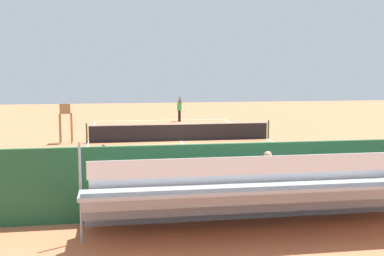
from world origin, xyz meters
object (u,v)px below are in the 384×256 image
Objects in this scene: tennis_player at (179,108)px; line_judge at (101,178)px; tennis_net at (180,132)px; courtside_bench at (351,184)px; tennis_ball_near at (169,127)px; umpire_chair at (66,119)px; equipment_bag at (290,200)px; bleacher_stand at (268,194)px; tennis_racket at (167,121)px.

line_judge is at bearing 76.80° from tennis_player.
tennis_net is at bearing -107.16° from line_judge.
tennis_player is (2.03, -23.09, 0.46)m from courtside_bench.
tennis_net reaches higher than tennis_ball_near.
tennis_net is 4.81× the size of umpire_chair.
tennis_player is (0.03, -23.22, 0.84)m from equipment_bag.
equipment_bag is (-7.55, 13.57, -1.13)m from umpire_chair.
umpire_chair is 32.42× the size of tennis_ball_near.
tennis_net is at bearing 82.35° from tennis_player.
tennis_net is 13.47m from equipment_bag.
umpire_chair is at bearing -81.07° from line_judge.
equipment_bag is 0.47× the size of line_judge.
line_judge is at bearing 98.93° from umpire_chair.
equipment_bag is at bearing 93.53° from tennis_ball_near.
equipment_bag is 23.24m from tennis_player.
tennis_ball_near is at bearing 70.47° from tennis_player.
equipment_bag is (-1.35, 13.40, -0.32)m from tennis_net.
tennis_net is at bearing -89.88° from bleacher_stand.
courtside_bench is 3.10× the size of tennis_racket.
equipment_bag is 13.64× the size of tennis_ball_near.
tennis_net is 5.35× the size of tennis_player.
umpire_chair is 12.24m from tennis_player.
tennis_player is at bearing -89.91° from equipment_bag.
umpire_chair is at bearing -60.90° from equipment_bag.
tennis_net is at bearing 88.86° from tennis_ball_near.
umpire_chair is 2.38× the size of equipment_bag.
courtside_bench is 7.46m from line_judge.
umpire_chair is at bearing 52.07° from tennis_player.
tennis_ball_near is 0.03× the size of line_judge.
courtside_bench is at bearing -148.07° from bleacher_stand.
courtside_bench is 27.27× the size of tennis_ball_near.
equipment_bag is (2.00, 0.13, -0.38)m from courtside_bench.
tennis_ball_near is at bearing -135.16° from umpire_chair.
bleacher_stand is (-0.03, 15.34, 0.41)m from tennis_net.
tennis_racket is (0.88, -0.74, -1.00)m from tennis_player.
tennis_racket is (-6.64, -10.39, -1.30)m from umpire_chair.
equipment_bag is 1.55× the size of tennis_racket.
umpire_chair is 1.19× the size of courtside_bench.
line_judge is (4.22, 19.71, 0.98)m from tennis_ball_near.
equipment_bag is at bearing 92.18° from tennis_racket.
tennis_player is 1.52m from tennis_racket.
equipment_bag reaches higher than tennis_ball_near.
equipment_bag reaches higher than tennis_racket.
courtside_bench is at bearing 99.27° from tennis_ball_near.
tennis_ball_near is (-0.13, -6.46, -0.47)m from tennis_net.
line_judge is at bearing -26.90° from bleacher_stand.
tennis_ball_near is at bearing -91.14° from tennis_net.
courtside_bench is (-9.55, 13.44, -0.76)m from umpire_chair.
tennis_net reaches higher than courtside_bench.
umpire_chair is 1.11× the size of tennis_player.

